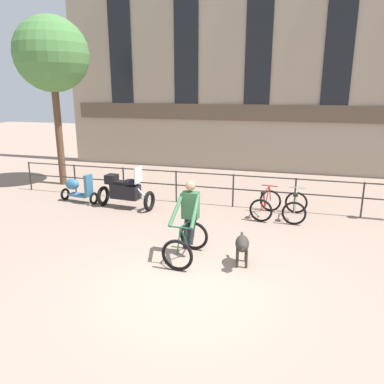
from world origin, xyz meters
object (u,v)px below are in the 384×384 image
(dog, at_px, (242,245))
(parked_bicycle_mid_left, at_px, (295,207))
(parked_motorcycle, at_px, (125,191))
(cyclist_with_bike, at_px, (188,224))
(parked_bicycle_near_lamp, at_px, (266,204))
(parked_scooter, at_px, (78,188))

(dog, relative_size, parked_bicycle_mid_left, 0.79)
(parked_motorcycle, distance_m, parked_bicycle_mid_left, 5.13)
(cyclist_with_bike, distance_m, parked_bicycle_mid_left, 3.96)
(parked_bicycle_near_lamp, bearing_deg, parked_motorcycle, 14.94)
(parked_bicycle_near_lamp, bearing_deg, cyclist_with_bike, 76.59)
(parked_scooter, bearing_deg, parked_motorcycle, -86.30)
(dog, height_order, parked_scooter, parked_scooter)
(dog, distance_m, parked_bicycle_near_lamp, 3.37)
(parked_bicycle_mid_left, bearing_deg, parked_bicycle_near_lamp, 2.56)
(parked_motorcycle, xyz_separation_m, parked_bicycle_mid_left, (5.11, 0.38, -0.20))
(parked_bicycle_near_lamp, height_order, parked_bicycle_mid_left, same)
(cyclist_with_bike, bearing_deg, dog, -3.12)
(dog, xyz_separation_m, parked_motorcycle, (-4.09, 2.99, 0.09))
(parked_motorcycle, distance_m, parked_bicycle_near_lamp, 4.30)
(cyclist_with_bike, height_order, parked_bicycle_near_lamp, cyclist_with_bike)
(parked_bicycle_mid_left, bearing_deg, dog, 75.72)
(cyclist_with_bike, xyz_separation_m, parked_bicycle_near_lamp, (1.40, 3.25, -0.41))
(parked_scooter, bearing_deg, parked_bicycle_mid_left, -79.25)
(parked_bicycle_near_lamp, bearing_deg, parked_bicycle_mid_left, -170.10)
(parked_bicycle_mid_left, bearing_deg, parked_motorcycle, 6.79)
(parked_bicycle_mid_left, distance_m, parked_scooter, 6.89)
(parked_bicycle_near_lamp, xyz_separation_m, parked_scooter, (-6.06, -0.21, 0.10))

